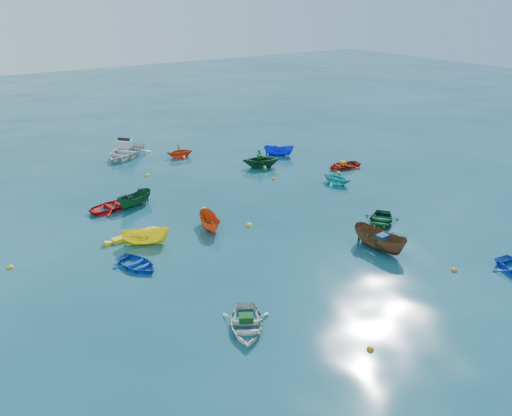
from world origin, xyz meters
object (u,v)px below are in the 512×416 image
motorboat_white (126,156)px  kayak_yellow (135,237)px  dinghy_blue_sw (137,267)px  dinghy_white_near (246,328)px

motorboat_white → kayak_yellow: bearing=-60.3°
dinghy_blue_sw → motorboat_white: size_ratio=0.54×
dinghy_blue_sw → dinghy_white_near: (2.02, -7.70, 0.00)m
dinghy_white_near → motorboat_white: size_ratio=0.60×
dinghy_white_near → kayak_yellow: bearing=124.9°
dinghy_white_near → motorboat_white: bearing=111.5°
motorboat_white → dinghy_white_near: bearing=-51.3°
dinghy_white_near → motorboat_white: 27.43m
dinghy_blue_sw → kayak_yellow: dinghy_blue_sw is taller
dinghy_white_near → kayak_yellow: (-0.80, 11.22, 0.00)m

